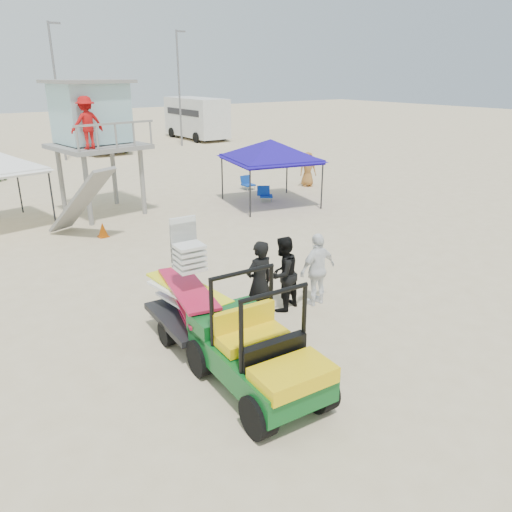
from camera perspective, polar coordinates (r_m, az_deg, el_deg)
ground at (r=9.61m, az=8.28°, el=-13.03°), size 140.00×140.00×0.00m
utility_cart at (r=8.51m, az=0.18°, el=-9.95°), size 1.53×2.80×2.06m
surf_trailer at (r=10.29m, az=-7.47°, el=-4.64°), size 1.49×2.56×2.30m
man_left at (r=10.78m, az=0.38°, el=-3.12°), size 0.72×0.49×1.92m
man_mid at (r=11.47m, az=3.07°, el=-2.05°), size 1.01×0.88×1.78m
man_right at (r=11.82m, az=7.05°, el=-1.52°), size 1.04×0.45×1.77m
lifeguard_tower at (r=20.08m, az=-18.30°, el=14.71°), size 3.42×3.42×4.87m
canopy_blue at (r=20.72m, az=1.68°, el=12.80°), size 3.92×3.92×3.09m
cone_near at (r=17.58m, az=-17.11°, el=2.89°), size 0.34×0.34×0.50m
beach_chair_b at (r=23.86m, az=-1.03°, el=8.38°), size 0.56×0.60×0.64m
beach_chair_c at (r=21.67m, az=0.99°, el=7.16°), size 0.73×0.82×0.64m
rv_mid_right at (r=37.68m, az=-18.04°, el=14.13°), size 2.64×7.00×3.25m
rv_far_right at (r=42.68m, az=-6.84°, el=15.56°), size 2.64×6.60×3.25m
light_pole_left at (r=33.82m, az=-21.76°, el=16.85°), size 0.14×0.14×8.00m
light_pole_right at (r=38.50m, az=-8.77°, el=18.25°), size 0.14×0.14×8.00m
distant_beachgoers at (r=24.85m, az=-23.39°, el=8.45°), size 19.30×15.84×1.77m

